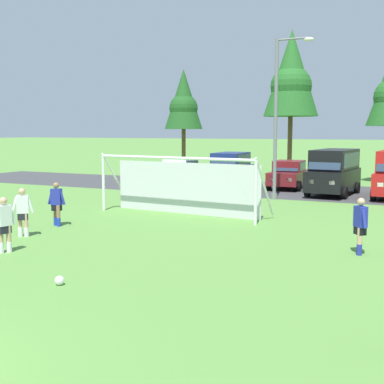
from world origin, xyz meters
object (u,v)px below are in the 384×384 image
object	(u,v)px
parked_car_slot_left	(230,169)
parked_car_slot_center_left	(289,174)
player_midfield_center	(23,212)
street_lamp	(279,117)
player_defender_far	(57,204)
soccer_ball	(59,280)
soccer_goal	(183,184)
parked_car_slot_center	(334,171)
player_striker_near	(360,226)
parked_car_slot_far_left	(180,172)
player_winger_left	(4,225)

from	to	relation	value
parked_car_slot_left	parked_car_slot_center_left	distance (m)	3.75
player_midfield_center	street_lamp	size ratio (longest dim) A/B	0.20
player_defender_far	street_lamp	world-z (taller)	street_lamp
soccer_ball	player_defender_far	world-z (taller)	player_defender_far
soccer_goal	parked_car_slot_center	size ratio (longest dim) A/B	1.53
soccer_goal	street_lamp	world-z (taller)	street_lamp
soccer_goal	street_lamp	xyz separation A→B (m)	(2.24, 6.42, 2.94)
player_defender_far	player_striker_near	bearing A→B (deg)	1.54
parked_car_slot_far_left	parked_car_slot_left	world-z (taller)	parked_car_slot_left
player_defender_far	street_lamp	bearing A→B (deg)	64.19
player_midfield_center	street_lamp	xyz separation A→B (m)	(4.95, 12.93, 3.40)
soccer_ball	parked_car_slot_center_left	bearing A→B (deg)	91.70
player_defender_far	parked_car_slot_far_left	bearing A→B (deg)	99.54
player_striker_near	player_midfield_center	xyz separation A→B (m)	(-10.53, -2.34, 0.00)
soccer_ball	soccer_goal	bearing A→B (deg)	101.15
soccer_goal	parked_car_slot_far_left	bearing A→B (deg)	117.78
soccer_ball	parked_car_slot_center_left	world-z (taller)	parked_car_slot_center_left
soccer_ball	parked_car_slot_center_left	distance (m)	22.03
soccer_ball	parked_car_slot_far_left	xyz separation A→B (m)	(-7.57, 20.82, 0.77)
player_defender_far	parked_car_slot_center_left	bearing A→B (deg)	74.78
player_midfield_center	player_winger_left	world-z (taller)	same
parked_car_slot_center_left	player_midfield_center	bearing A→B (deg)	-102.66
player_midfield_center	player_defender_far	xyz separation A→B (m)	(-0.31, 2.05, 0.00)
parked_car_slot_center	parked_car_slot_left	bearing A→B (deg)	166.15
soccer_goal	player_midfield_center	xyz separation A→B (m)	(-2.71, -6.51, -0.47)
soccer_goal	player_defender_far	bearing A→B (deg)	-124.15
player_striker_near	parked_car_slot_center_left	distance (m)	17.13
street_lamp	player_midfield_center	bearing A→B (deg)	-110.96
player_midfield_center	street_lamp	bearing A→B (deg)	69.04
street_lamp	player_striker_near	bearing A→B (deg)	-62.22
player_striker_near	parked_car_slot_far_left	world-z (taller)	parked_car_slot_far_left
player_striker_near	parked_car_slot_far_left	bearing A→B (deg)	132.30
player_winger_left	parked_car_slot_far_left	xyz separation A→B (m)	(-4.02, 18.99, 0.05)
parked_car_slot_center	soccer_ball	bearing A→B (deg)	-97.04
parked_car_slot_center	street_lamp	world-z (taller)	street_lamp
parked_car_slot_left	parked_car_slot_far_left	bearing A→B (deg)	-165.56
parked_car_slot_left	parked_car_slot_center_left	size ratio (longest dim) A/B	1.09
soccer_goal	parked_car_slot_left	bearing A→B (deg)	101.71
player_defender_far	parked_car_slot_center_left	distance (m)	16.75
parked_car_slot_left	parked_car_slot_center	bearing A→B (deg)	-13.85
player_striker_near	street_lamp	size ratio (longest dim) A/B	0.20
player_winger_left	street_lamp	world-z (taller)	street_lamp
player_winger_left	parked_car_slot_center	xyz separation A→B (m)	(6.01, 18.13, 0.52)
soccer_ball	street_lamp	xyz separation A→B (m)	(0.21, 16.72, 4.12)
player_winger_left	parked_car_slot_far_left	distance (m)	19.41
player_striker_near	player_defender_far	distance (m)	10.84
player_striker_near	player_winger_left	distance (m)	10.28
player_striker_near	parked_car_slot_center_left	size ratio (longest dim) A/B	0.38
soccer_goal	player_winger_left	xyz separation A→B (m)	(-1.52, -8.48, -0.47)
player_winger_left	parked_car_slot_far_left	bearing A→B (deg)	101.95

